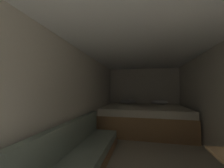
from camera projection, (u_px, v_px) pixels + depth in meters
name	position (u px, v px, depth m)	size (l,w,h in m)	color
ground_plane	(146.00, 160.00, 2.39)	(7.40, 7.40, 0.00)	#A39984
wall_back	(143.00, 96.00, 5.10)	(2.70, 0.05, 2.09)	beige
wall_left	(79.00, 100.00, 2.73)	(0.05, 5.40, 2.09)	beige
ceiling_slab	(144.00, 45.00, 2.49)	(2.70, 5.40, 0.05)	white
bed	(144.00, 118.00, 4.13)	(2.48, 1.80, 0.91)	#9E7247
sofa_left	(71.00, 165.00, 1.81)	(0.64, 2.95, 0.73)	#9E7247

